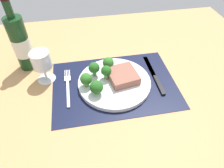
# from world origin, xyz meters

# --- Properties ---
(ground_plane) EXTENTS (1.40, 1.10, 0.03)m
(ground_plane) POSITION_xyz_m (0.00, 0.00, -0.01)
(ground_plane) COLOR tan
(placemat) EXTENTS (0.46, 0.33, 0.00)m
(placemat) POSITION_xyz_m (0.00, 0.00, 0.00)
(placemat) COLOR black
(placemat) RESTS_ON ground_plane
(plate) EXTENTS (0.27, 0.27, 0.02)m
(plate) POSITION_xyz_m (0.00, 0.00, 0.01)
(plate) COLOR silver
(plate) RESTS_ON placemat
(steak) EXTENTS (0.12, 0.12, 0.03)m
(steak) POSITION_xyz_m (0.03, 0.01, 0.03)
(steak) COLOR #8C5647
(steak) RESTS_ON plate
(broccoli_front_edge) EXTENTS (0.05, 0.05, 0.06)m
(broccoli_front_edge) POSITION_xyz_m (-0.07, -0.05, 0.05)
(broccoli_front_edge) COLOR #6B994C
(broccoli_front_edge) RESTS_ON plate
(broccoli_back_left) EXTENTS (0.04, 0.04, 0.05)m
(broccoli_back_left) POSITION_xyz_m (-0.01, 0.07, 0.05)
(broccoli_back_left) COLOR #6B994C
(broccoli_back_left) RESTS_ON plate
(broccoli_center) EXTENTS (0.04, 0.04, 0.06)m
(broccoli_center) POSITION_xyz_m (-0.03, 0.02, 0.05)
(broccoli_center) COLOR #6B994C
(broccoli_center) RESTS_ON plate
(broccoli_near_steak) EXTENTS (0.04, 0.04, 0.06)m
(broccoli_near_steak) POSITION_xyz_m (-0.07, 0.04, 0.06)
(broccoli_near_steak) COLOR #5B8942
(broccoli_near_steak) RESTS_ON plate
(broccoli_near_fork) EXTENTS (0.04, 0.04, 0.06)m
(broccoli_near_fork) POSITION_xyz_m (-0.10, -0.01, 0.05)
(broccoli_near_fork) COLOR #5B8942
(broccoli_near_fork) RESTS_ON plate
(fork) EXTENTS (0.02, 0.19, 0.01)m
(fork) POSITION_xyz_m (-0.17, 0.01, 0.01)
(fork) COLOR silver
(fork) RESTS_ON placemat
(knife) EXTENTS (0.02, 0.23, 0.01)m
(knife) POSITION_xyz_m (0.16, 0.01, 0.01)
(knife) COLOR black
(knife) RESTS_ON placemat
(wine_bottle) EXTENTS (0.07, 0.07, 0.29)m
(wine_bottle) POSITION_xyz_m (-0.33, 0.17, 0.11)
(wine_bottle) COLOR #143819
(wine_bottle) RESTS_ON ground_plane
(wine_glass) EXTENTS (0.07, 0.07, 0.12)m
(wine_glass) POSITION_xyz_m (-0.25, 0.08, 0.08)
(wine_glass) COLOR silver
(wine_glass) RESTS_ON ground_plane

